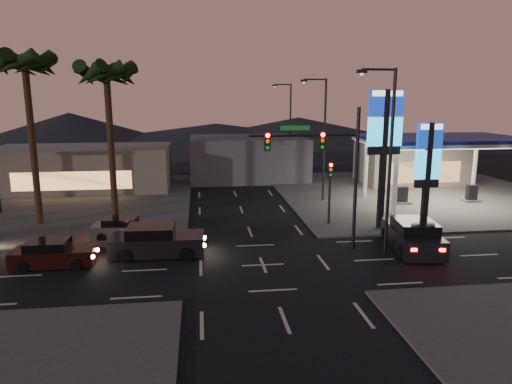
{
  "coord_description": "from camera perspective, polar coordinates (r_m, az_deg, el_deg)",
  "views": [
    {
      "loc": [
        -3.15,
        -22.09,
        8.48
      ],
      "look_at": [
        0.16,
        4.17,
        3.0
      ],
      "focal_mm": 32.0,
      "sensor_mm": 36.0,
      "label": 1
    }
  ],
  "objects": [
    {
      "name": "hill_right",
      "position": [
        84.29,
        5.32,
        7.58
      ],
      "size": [
        50.0,
        50.0,
        5.0
      ],
      "primitive_type": "cone",
      "color": "black",
      "rests_on": "ground"
    },
    {
      "name": "car_lane_b_front",
      "position": [
        29.21,
        -16.13,
        -4.42
      ],
      "size": [
        4.11,
        1.99,
        1.3
      ],
      "color": "#535355",
      "rests_on": "ground"
    },
    {
      "name": "ground",
      "position": [
        23.87,
        0.88,
        -9.11
      ],
      "size": [
        140.0,
        140.0,
        0.0
      ],
      "primitive_type": "plane",
      "color": "black",
      "rests_on": "ground"
    },
    {
      "name": "pedestal_signal",
      "position": [
        30.84,
        9.23,
        1.16
      ],
      "size": [
        0.32,
        0.39,
        4.3
      ],
      "color": "black",
      "rests_on": "ground"
    },
    {
      "name": "streetlight_far",
      "position": [
        51.15,
        4.09,
        8.57
      ],
      "size": [
        2.14,
        0.25,
        10.0
      ],
      "color": "black",
      "rests_on": "ground"
    },
    {
      "name": "hill_center",
      "position": [
        82.41,
        -5.01,
        7.14
      ],
      "size": [
        60.0,
        60.0,
        4.0
      ],
      "primitive_type": "cone",
      "color": "black",
      "rests_on": "ground"
    },
    {
      "name": "car_lane_a_front",
      "position": [
        25.63,
        -12.35,
        -6.07
      ],
      "size": [
        5.22,
        2.33,
        1.68
      ],
      "color": "black",
      "rests_on": "ground"
    },
    {
      "name": "traffic_signal_mast",
      "position": [
        25.26,
        8.77,
        4.16
      ],
      "size": [
        6.1,
        0.39,
        8.0
      ],
      "color": "black",
      "rests_on": "ground"
    },
    {
      "name": "palm_b",
      "position": [
        33.44,
        -26.85,
        13.03
      ],
      "size": [
        4.41,
        4.41,
        11.46
      ],
      "color": "black",
      "rests_on": "ground"
    },
    {
      "name": "gas_station",
      "position": [
        39.25,
        22.17,
        5.87
      ],
      "size": [
        12.2,
        8.2,
        5.47
      ],
      "color": "silver",
      "rests_on": "ground"
    },
    {
      "name": "suv_station",
      "position": [
        27.45,
        18.97,
        -5.16
      ],
      "size": [
        2.98,
        5.57,
        1.77
      ],
      "color": "black",
      "rests_on": "ground"
    },
    {
      "name": "pylon_sign_short",
      "position": [
        30.36,
        20.7,
        3.71
      ],
      "size": [
        1.6,
        0.35,
        7.0
      ],
      "color": "black",
      "rests_on": "ground"
    },
    {
      "name": "building_far_west",
      "position": [
        45.87,
        -20.81,
        2.81
      ],
      "size": [
        16.0,
        8.0,
        4.0
      ],
      "primitive_type": "cube",
      "color": "#726B5B",
      "rests_on": "ground"
    },
    {
      "name": "building_far_mid",
      "position": [
        48.77,
        -1.06,
        4.29
      ],
      "size": [
        12.0,
        9.0,
        4.4
      ],
      "primitive_type": "cube",
      "color": "#4C4C51",
      "rests_on": "ground"
    },
    {
      "name": "palm_a",
      "position": [
        32.15,
        -18.13,
        12.82
      ],
      "size": [
        4.41,
        4.41,
        10.86
      ],
      "color": "black",
      "rests_on": "ground"
    },
    {
      "name": "streetlight_near",
      "position": [
        25.29,
        16.07,
        4.97
      ],
      "size": [
        2.14,
        0.25,
        10.0
      ],
      "color": "black",
      "rests_on": "ground"
    },
    {
      "name": "pylon_sign_tall",
      "position": [
        30.02,
        15.8,
        7.27
      ],
      "size": [
        2.2,
        0.35,
        9.0
      ],
      "color": "black",
      "rests_on": "ground"
    },
    {
      "name": "corner_lot_nw",
      "position": [
        41.08,
        -25.24,
        -1.27
      ],
      "size": [
        24.0,
        24.0,
        0.12
      ],
      "primitive_type": "cube",
      "color": "#47443F",
      "rests_on": "ground"
    },
    {
      "name": "streetlight_mid",
      "position": [
        37.54,
        8.27,
        7.35
      ],
      "size": [
        2.14,
        0.25,
        10.0
      ],
      "color": "black",
      "rests_on": "ground"
    },
    {
      "name": "car_lane_a_mid",
      "position": [
        25.8,
        -24.04,
        -7.07
      ],
      "size": [
        4.18,
        1.78,
        1.35
      ],
      "color": "black",
      "rests_on": "ground"
    },
    {
      "name": "corner_lot_ne",
      "position": [
        43.46,
        19.12,
        -0.13
      ],
      "size": [
        24.0,
        24.0,
        0.12
      ],
      "primitive_type": "cube",
      "color": "#47443F",
      "rests_on": "ground"
    },
    {
      "name": "convenience_store",
      "position": [
        48.44,
        18.82,
        3.38
      ],
      "size": [
        10.0,
        6.0,
        4.0
      ],
      "primitive_type": "cube",
      "color": "#726B5B",
      "rests_on": "ground"
    },
    {
      "name": "hill_left",
      "position": [
        85.13,
        -22.22,
        7.15
      ],
      "size": [
        40.0,
        40.0,
        6.0
      ],
      "primitive_type": "cone",
      "color": "black",
      "rests_on": "ground"
    }
  ]
}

